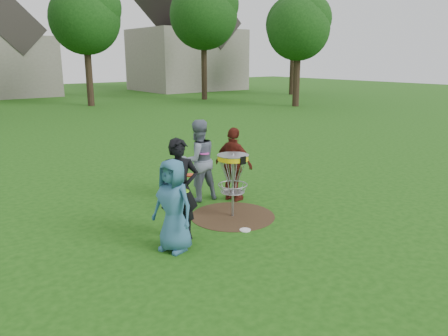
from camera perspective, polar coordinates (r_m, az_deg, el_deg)
ground at (r=9.37m, az=1.14°, el=-6.29°), size 100.00×100.00×0.00m
dirt_patch at (r=9.37m, az=1.14°, el=-6.27°), size 1.80×1.80×0.01m
player_blue at (r=7.57m, az=-6.66°, el=-4.89°), size 0.75×0.93×1.64m
player_black at (r=8.01m, az=-5.81°, el=-2.82°), size 0.82×0.72×1.90m
player_grey at (r=10.18m, az=-3.43°, el=0.99°), size 1.00×0.82×1.92m
player_maroon at (r=10.16m, az=1.27°, el=0.46°), size 0.66×1.09×1.74m
disc_on_grass at (r=8.63m, az=2.77°, el=-8.09°), size 0.22×0.22×0.02m
disc_golf_basket at (r=9.06m, az=1.17°, el=-0.25°), size 0.66×0.67×1.38m
held_discs at (r=8.88m, az=-2.55°, el=-0.01°), size 2.34×1.88×0.19m
tree_row at (r=28.26m, az=-27.14°, el=18.72°), size 51.20×17.42×9.90m
house_row at (r=41.19m, az=-24.32°, el=14.25°), size 44.50×10.65×11.62m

